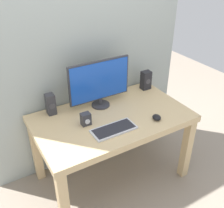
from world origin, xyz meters
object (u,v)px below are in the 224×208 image
monitor (100,82)px  speaker_right (146,80)px  keyboard_primary (114,129)px  speaker_left (51,104)px  mouse (157,117)px  audio_controller (86,119)px  desk (112,125)px

monitor → speaker_right: (0.55, 0.05, -0.14)m
keyboard_primary → speaker_left: speaker_left is taller
monitor → keyboard_primary: monitor is taller
keyboard_primary → speaker_right: size_ratio=1.91×
monitor → mouse: monitor is taller
audio_controller → speaker_right: bearing=18.3°
desk → mouse: size_ratio=15.74×
speaker_left → speaker_right: bearing=-2.1°
mouse → speaker_left: size_ratio=0.45×
keyboard_primary → speaker_right: (0.65, 0.45, 0.09)m
speaker_right → keyboard_primary: bearing=-145.0°
desk → speaker_right: (0.56, 0.27, 0.19)m
monitor → speaker_right: monitor is taller
keyboard_primary → speaker_right: speaker_right is taller
monitor → audio_controller: 0.37m
keyboard_primary → mouse: size_ratio=4.29×
monitor → mouse: (0.30, -0.45, -0.21)m
desk → keyboard_primary: size_ratio=3.67×
desk → keyboard_primary: bearing=-116.2°
monitor → audio_controller: size_ratio=5.51×
keyboard_primary → monitor: bearing=76.7°
audio_controller → monitor: bearing=40.2°
speaker_left → audio_controller: size_ratio=1.77×
mouse → speaker_right: size_ratio=0.45×
desk → mouse: mouse is taller
desk → speaker_right: size_ratio=7.02×
speaker_right → audio_controller: speaker_right is taller
speaker_left → audio_controller: bearing=-58.4°
speaker_right → desk: bearing=-154.3°
keyboard_primary → audio_controller: (-0.16, 0.19, 0.04)m
keyboard_primary → speaker_right: bearing=35.0°
mouse → speaker_left: speaker_left is taller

